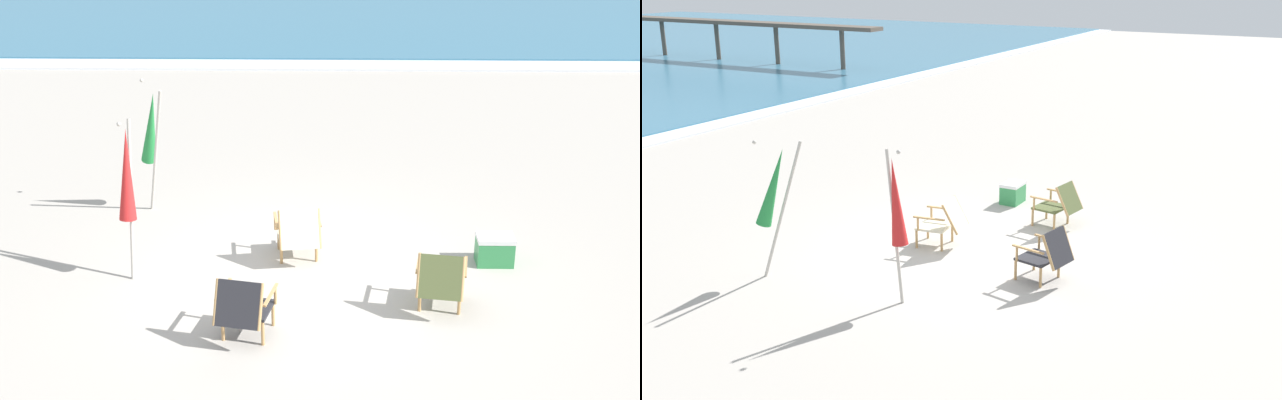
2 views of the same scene
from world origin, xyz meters
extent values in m
plane|color=#B2AAA0|center=(0.00, 0.00, 0.00)|extent=(80.00, 80.00, 0.00)
cube|color=white|center=(0.00, 10.82, 0.03)|extent=(80.00, 1.10, 0.06)
cube|color=#28282D|center=(-0.59, -1.35, 0.32)|extent=(0.61, 0.57, 0.04)
cube|color=#28282D|center=(-0.66, -1.68, 0.56)|extent=(0.53, 0.33, 0.49)
cylinder|color=tan|center=(-0.77, -1.09, 0.16)|extent=(0.04, 0.04, 0.32)
cylinder|color=tan|center=(-0.31, -1.18, 0.16)|extent=(0.04, 0.04, 0.32)
cylinder|color=tan|center=(-0.86, -1.51, 0.16)|extent=(0.04, 0.04, 0.32)
cylinder|color=tan|center=(-0.40, -1.60, 0.16)|extent=(0.04, 0.04, 0.32)
cube|color=tan|center=(-0.87, -1.31, 0.54)|extent=(0.14, 0.52, 0.02)
cylinder|color=tan|center=(-0.83, -1.12, 0.43)|extent=(0.04, 0.04, 0.22)
cube|color=tan|center=(-0.32, -1.42, 0.54)|extent=(0.14, 0.52, 0.02)
cylinder|color=tan|center=(-0.28, -1.24, 0.43)|extent=(0.04, 0.04, 0.22)
cylinder|color=tan|center=(-0.91, -1.63, 0.56)|extent=(0.09, 0.24, 0.49)
cylinder|color=tan|center=(-0.41, -1.73, 0.56)|extent=(0.09, 0.24, 0.49)
cube|color=#515B33|center=(1.68, -0.64, 0.32)|extent=(0.59, 0.55, 0.04)
cube|color=#515B33|center=(1.63, -1.00, 0.55)|extent=(0.53, 0.35, 0.48)
cylinder|color=tan|center=(1.49, -0.39, 0.16)|extent=(0.04, 0.04, 0.32)
cylinder|color=tan|center=(1.95, -0.46, 0.16)|extent=(0.04, 0.04, 0.32)
cylinder|color=tan|center=(1.42, -0.82, 0.16)|extent=(0.04, 0.04, 0.32)
cylinder|color=tan|center=(1.88, -0.89, 0.16)|extent=(0.04, 0.04, 0.32)
cube|color=tan|center=(1.40, -0.62, 0.54)|extent=(0.12, 0.53, 0.02)
cylinder|color=tan|center=(1.43, -0.43, 0.43)|extent=(0.04, 0.04, 0.22)
cube|color=tan|center=(1.96, -0.70, 0.54)|extent=(0.12, 0.53, 0.02)
cylinder|color=tan|center=(1.99, -0.52, 0.43)|extent=(0.04, 0.04, 0.22)
cylinder|color=tan|center=(1.38, -0.96, 0.55)|extent=(0.08, 0.28, 0.48)
cylinder|color=tan|center=(1.88, -1.04, 0.55)|extent=(0.08, 0.28, 0.48)
cube|color=beige|center=(-0.11, 0.65, 0.32)|extent=(0.58, 0.55, 0.04)
cube|color=beige|center=(-0.06, 0.29, 0.55)|extent=(0.53, 0.34, 0.48)
cylinder|color=tan|center=(-0.37, 0.83, 0.16)|extent=(0.04, 0.04, 0.32)
cylinder|color=tan|center=(0.09, 0.90, 0.16)|extent=(0.04, 0.04, 0.32)
cylinder|color=tan|center=(-0.31, 0.40, 0.16)|extent=(0.04, 0.04, 0.32)
cylinder|color=tan|center=(0.15, 0.47, 0.16)|extent=(0.04, 0.04, 0.32)
cube|color=tan|center=(-0.38, 0.59, 0.54)|extent=(0.11, 0.53, 0.02)
cylinder|color=tan|center=(-0.41, 0.78, 0.43)|extent=(0.04, 0.04, 0.22)
cube|color=tan|center=(0.17, 0.67, 0.54)|extent=(0.11, 0.53, 0.02)
cylinder|color=tan|center=(0.15, 0.85, 0.43)|extent=(0.04, 0.04, 0.22)
cylinder|color=tan|center=(-0.31, 0.26, 0.55)|extent=(0.08, 0.28, 0.48)
cylinder|color=tan|center=(0.19, 0.33, 0.55)|extent=(0.08, 0.28, 0.48)
cylinder|color=#B7B2A8|center=(-2.20, 1.93, 1.00)|extent=(0.42, 0.58, 2.02)
cone|color=#23843D|center=(-2.27, 2.02, 1.35)|extent=(0.50, 0.58, 1.17)
sphere|color=#B7B2A8|center=(-2.38, 2.18, 2.00)|extent=(0.06, 0.06, 0.06)
cylinder|color=#B7B2A8|center=(-2.16, 0.05, 1.04)|extent=(0.12, 0.28, 2.09)
cone|color=red|center=(-2.17, 0.01, 1.41)|extent=(0.31, 0.40, 1.17)
sphere|color=#B7B2A8|center=(-2.19, -0.06, 2.09)|extent=(0.06, 0.06, 0.06)
cube|color=#338C4C|center=(2.52, 0.46, 0.17)|extent=(0.48, 0.34, 0.34)
cube|color=white|center=(2.52, 0.46, 0.37)|extent=(0.49, 0.35, 0.06)
camera|label=1|loc=(0.39, -10.15, 5.43)|focal=50.00mm
camera|label=2|loc=(-9.90, -5.11, 4.37)|focal=42.00mm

